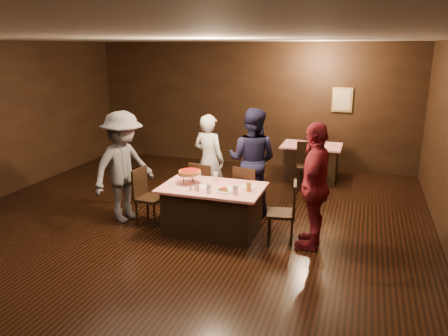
{
  "coord_description": "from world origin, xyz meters",
  "views": [
    {
      "loc": [
        2.75,
        -5.47,
        2.89
      ],
      "look_at": [
        0.65,
        0.95,
        1.0
      ],
      "focal_mm": 35.0,
      "sensor_mm": 36.0,
      "label": 1
    }
  ],
  "objects_px": {
    "pizza_stand": "(190,172)",
    "glass_back": "(216,177)",
    "back_table": "(311,162)",
    "chair_back_near": "(307,166)",
    "main_table": "(213,210)",
    "chair_back_far": "(314,152)",
    "glass_front_right": "(235,190)",
    "glass_amber": "(249,187)",
    "diner_navy_hoodie": "(252,160)",
    "chair_end_right": "(281,212)",
    "glass_front_left": "(209,188)",
    "chair_far_left": "(205,188)",
    "chair_end_left": "(150,197)",
    "chair_far_right": "(249,192)",
    "diner_red_shirt": "(315,186)",
    "diner_white_jacket": "(209,160)",
    "plate_empty": "(249,187)",
    "diner_grey_knit": "(124,167)"
  },
  "relations": [
    {
      "from": "plate_empty",
      "to": "glass_front_left",
      "type": "xyz_separation_m",
      "value": [
        -0.5,
        -0.45,
        0.06
      ]
    },
    {
      "from": "diner_navy_hoodie",
      "to": "glass_amber",
      "type": "height_order",
      "value": "diner_navy_hoodie"
    },
    {
      "from": "back_table",
      "to": "glass_amber",
      "type": "height_order",
      "value": "glass_amber"
    },
    {
      "from": "chair_far_left",
      "to": "diner_red_shirt",
      "type": "bearing_deg",
      "value": 169.72
    },
    {
      "from": "glass_front_left",
      "to": "glass_front_right",
      "type": "bearing_deg",
      "value": 7.13
    },
    {
      "from": "chair_far_left",
      "to": "glass_front_left",
      "type": "relative_size",
      "value": 6.79
    },
    {
      "from": "chair_far_right",
      "to": "chair_back_near",
      "type": "bearing_deg",
      "value": -96.64
    },
    {
      "from": "chair_far_left",
      "to": "diner_white_jacket",
      "type": "relative_size",
      "value": 0.56
    },
    {
      "from": "glass_amber",
      "to": "chair_far_right",
      "type": "bearing_deg",
      "value": 104.04
    },
    {
      "from": "diner_white_jacket",
      "to": "glass_front_right",
      "type": "height_order",
      "value": "diner_white_jacket"
    },
    {
      "from": "chair_far_right",
      "to": "plate_empty",
      "type": "distance_m",
      "value": 0.69
    },
    {
      "from": "chair_end_left",
      "to": "chair_back_far",
      "type": "height_order",
      "value": "same"
    },
    {
      "from": "main_table",
      "to": "chair_back_far",
      "type": "distance_m",
      "value": 4.25
    },
    {
      "from": "chair_far_right",
      "to": "glass_front_right",
      "type": "distance_m",
      "value": 1.07
    },
    {
      "from": "chair_end_left",
      "to": "chair_back_near",
      "type": "xyz_separation_m",
      "value": [
        2.2,
        2.81,
        0.0
      ]
    },
    {
      "from": "main_table",
      "to": "pizza_stand",
      "type": "bearing_deg",
      "value": 172.87
    },
    {
      "from": "diner_navy_hoodie",
      "to": "glass_front_left",
      "type": "distance_m",
      "value": 1.51
    },
    {
      "from": "back_table",
      "to": "glass_back",
      "type": "relative_size",
      "value": 9.29
    },
    {
      "from": "back_table",
      "to": "diner_red_shirt",
      "type": "distance_m",
      "value": 3.59
    },
    {
      "from": "chair_far_left",
      "to": "pizza_stand",
      "type": "relative_size",
      "value": 2.5
    },
    {
      "from": "chair_back_near",
      "to": "diner_navy_hoodie",
      "type": "height_order",
      "value": "diner_navy_hoodie"
    },
    {
      "from": "pizza_stand",
      "to": "glass_back",
      "type": "bearing_deg",
      "value": 35.54
    },
    {
      "from": "back_table",
      "to": "diner_navy_hoodie",
      "type": "distance_m",
      "value": 2.51
    },
    {
      "from": "chair_end_right",
      "to": "diner_red_shirt",
      "type": "xyz_separation_m",
      "value": [
        0.48,
        -0.01,
        0.47
      ]
    },
    {
      "from": "diner_navy_hoodie",
      "to": "plate_empty",
      "type": "xyz_separation_m",
      "value": [
        0.21,
        -1.03,
        -0.16
      ]
    },
    {
      "from": "glass_front_right",
      "to": "glass_amber",
      "type": "height_order",
      "value": "same"
    },
    {
      "from": "diner_grey_knit",
      "to": "plate_empty",
      "type": "bearing_deg",
      "value": -67.67
    },
    {
      "from": "diner_white_jacket",
      "to": "diner_grey_knit",
      "type": "height_order",
      "value": "diner_grey_knit"
    },
    {
      "from": "chair_far_left",
      "to": "pizza_stand",
      "type": "distance_m",
      "value": 0.85
    },
    {
      "from": "back_table",
      "to": "glass_back",
      "type": "distance_m",
      "value": 3.44
    },
    {
      "from": "back_table",
      "to": "chair_back_near",
      "type": "xyz_separation_m",
      "value": [
        0.0,
        -0.7,
        0.09
      ]
    },
    {
      "from": "pizza_stand",
      "to": "chair_end_right",
      "type": "bearing_deg",
      "value": -1.91
    },
    {
      "from": "back_table",
      "to": "chair_far_right",
      "type": "relative_size",
      "value": 1.37
    },
    {
      "from": "glass_front_right",
      "to": "chair_far_left",
      "type": "bearing_deg",
      "value": 130.36
    },
    {
      "from": "diner_navy_hoodie",
      "to": "diner_grey_knit",
      "type": "bearing_deg",
      "value": 34.75
    },
    {
      "from": "chair_end_right",
      "to": "chair_back_near",
      "type": "distance_m",
      "value": 2.81
    },
    {
      "from": "diner_white_jacket",
      "to": "pizza_stand",
      "type": "relative_size",
      "value": 4.5
    },
    {
      "from": "main_table",
      "to": "pizza_stand",
      "type": "distance_m",
      "value": 0.7
    },
    {
      "from": "chair_far_left",
      "to": "plate_empty",
      "type": "height_order",
      "value": "chair_far_left"
    },
    {
      "from": "back_table",
      "to": "diner_navy_hoodie",
      "type": "relative_size",
      "value": 0.7
    },
    {
      "from": "chair_back_near",
      "to": "plate_empty",
      "type": "relative_size",
      "value": 3.8
    },
    {
      "from": "main_table",
      "to": "chair_end_right",
      "type": "xyz_separation_m",
      "value": [
        1.1,
        -0.0,
        0.09
      ]
    },
    {
      "from": "back_table",
      "to": "chair_back_far",
      "type": "height_order",
      "value": "chair_back_far"
    },
    {
      "from": "pizza_stand",
      "to": "glass_back",
      "type": "relative_size",
      "value": 2.71
    },
    {
      "from": "chair_far_left",
      "to": "glass_back",
      "type": "distance_m",
      "value": 0.68
    },
    {
      "from": "back_table",
      "to": "chair_end_right",
      "type": "bearing_deg",
      "value": -90.05
    },
    {
      "from": "main_table",
      "to": "chair_back_near",
      "type": "relative_size",
      "value": 1.68
    },
    {
      "from": "chair_far_right",
      "to": "glass_front_right",
      "type": "height_order",
      "value": "chair_far_right"
    },
    {
      "from": "plate_empty",
      "to": "glass_back",
      "type": "distance_m",
      "value": 0.62
    },
    {
      "from": "chair_end_left",
      "to": "diner_red_shirt",
      "type": "bearing_deg",
      "value": -85.89
    }
  ]
}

